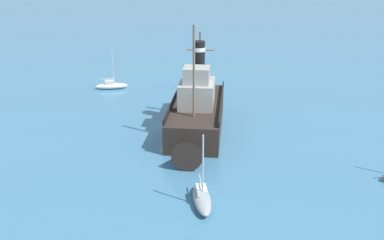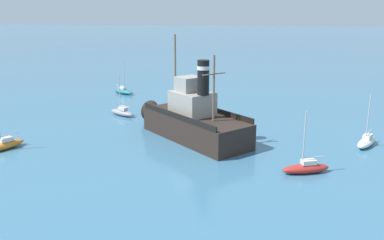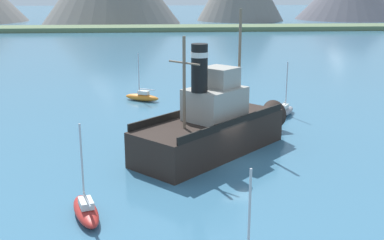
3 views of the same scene
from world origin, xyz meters
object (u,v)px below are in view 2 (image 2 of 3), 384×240
(sailboat_white, at_px, (366,141))
(sailboat_red, at_px, (306,168))
(old_tugboat, at_px, (191,120))
(sailboat_teal, at_px, (123,91))
(sailboat_orange, at_px, (5,145))
(sailboat_grey, at_px, (122,112))

(sailboat_white, bearing_deg, sailboat_red, 138.68)
(old_tugboat, height_order, sailboat_teal, old_tugboat)
(sailboat_white, height_order, sailboat_orange, same)
(sailboat_red, bearing_deg, sailboat_orange, 85.21)
(sailboat_orange, bearing_deg, sailboat_grey, -27.98)
(old_tugboat, height_order, sailboat_red, old_tugboat)
(old_tugboat, distance_m, sailboat_white, 16.48)
(old_tugboat, bearing_deg, sailboat_grey, 51.20)
(sailboat_orange, bearing_deg, old_tugboat, -70.87)
(old_tugboat, distance_m, sailboat_red, 12.74)
(old_tugboat, xyz_separation_m, sailboat_teal, (20.02, 12.89, -1.40))
(sailboat_white, xyz_separation_m, sailboat_orange, (-5.18, 32.71, 0.00))
(old_tugboat, xyz_separation_m, sailboat_orange, (-5.65, 16.29, -1.40))
(sailboat_grey, xyz_separation_m, sailboat_teal, (12.53, 3.58, 0.00))
(sailboat_white, height_order, sailboat_teal, same)
(sailboat_teal, bearing_deg, sailboat_grey, -164.07)
(sailboat_white, xyz_separation_m, sailboat_teal, (20.49, 29.30, 0.00))
(sailboat_orange, distance_m, sailboat_teal, 25.89)
(old_tugboat, bearing_deg, sailboat_white, -91.66)
(sailboat_white, bearing_deg, old_tugboat, 88.34)
(sailboat_white, bearing_deg, sailboat_grey, 72.81)
(sailboat_orange, bearing_deg, sailboat_red, -94.79)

